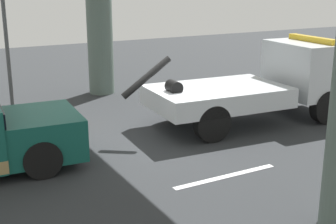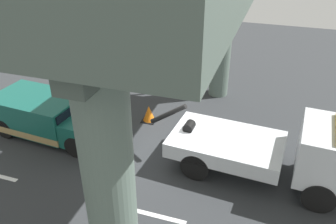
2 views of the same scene
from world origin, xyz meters
name	(u,v)px [view 2 (image 2 of 2)]	position (x,y,z in m)	size (l,w,h in m)	color
ground_plane	(174,158)	(0.00, 0.00, -0.05)	(60.00, 40.00, 0.10)	#2D3033
lane_stripe_mid	(145,213)	(0.00, -2.97, 0.00)	(2.60, 0.16, 0.01)	silver
tow_truck_white	(285,150)	(3.80, -0.05, 1.20)	(7.32, 2.81, 2.46)	silver
towed_van_green	(50,116)	(-5.28, 0.00, 0.78)	(5.34, 2.53, 1.58)	#145147
traffic_light_near	(68,28)	(-6.98, 4.54, 3.06)	(0.39, 0.32, 4.19)	#515456
traffic_light_far	(142,29)	(-2.98, 4.54, 3.35)	(0.39, 0.32, 4.61)	#515456
traffic_cone_orange	(149,114)	(-1.83, 2.17, 0.34)	(0.60, 0.60, 0.72)	orange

